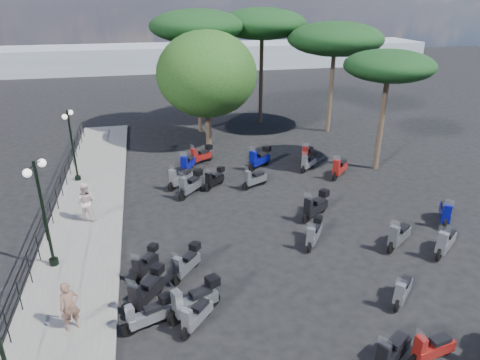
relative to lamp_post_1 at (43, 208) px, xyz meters
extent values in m
plane|color=black|center=(7.26, -0.33, -2.39)|extent=(120.00, 120.00, 0.00)
cube|color=#615F5D|center=(0.76, 2.67, -2.32)|extent=(3.00, 30.00, 0.15)
cylinder|color=black|center=(-0.54, -3.69, -1.69)|extent=(0.04, 0.04, 1.10)
cylinder|color=black|center=(-0.54, -2.32, -1.69)|extent=(0.04, 0.04, 1.10)
cylinder|color=black|center=(-0.54, -0.95, -1.69)|extent=(0.04, 0.04, 1.10)
cylinder|color=black|center=(-0.54, 0.42, -1.69)|extent=(0.04, 0.04, 1.10)
cylinder|color=black|center=(-0.54, 1.78, -1.69)|extent=(0.04, 0.04, 1.10)
cylinder|color=black|center=(-0.54, 3.15, -1.69)|extent=(0.04, 0.04, 1.10)
cylinder|color=black|center=(-0.54, 4.52, -1.69)|extent=(0.04, 0.04, 1.10)
cylinder|color=black|center=(-0.54, 5.89, -1.69)|extent=(0.04, 0.04, 1.10)
cylinder|color=black|center=(-0.54, 7.26, -1.69)|extent=(0.04, 0.04, 1.10)
cylinder|color=black|center=(-0.54, 8.63, -1.69)|extent=(0.04, 0.04, 1.10)
cylinder|color=black|center=(-0.54, 9.99, -1.69)|extent=(0.04, 0.04, 1.10)
cylinder|color=black|center=(-0.54, 11.36, -1.69)|extent=(0.04, 0.04, 1.10)
cylinder|color=black|center=(-0.54, 12.73, -1.69)|extent=(0.04, 0.04, 1.10)
cylinder|color=black|center=(-0.54, 14.10, -1.69)|extent=(0.04, 0.04, 1.10)
cylinder|color=black|center=(-0.54, 15.47, -1.69)|extent=(0.04, 0.04, 1.10)
cube|color=black|center=(-0.54, 2.47, -1.16)|extent=(0.04, 26.00, 0.04)
cube|color=black|center=(-0.54, 2.47, -1.69)|extent=(0.04, 26.00, 0.04)
cylinder|color=black|center=(0.00, 0.00, -2.13)|extent=(0.31, 0.31, 0.24)
cylinder|color=black|center=(0.00, 0.00, -0.28)|extent=(0.11, 0.11, 3.93)
cylinder|color=black|center=(0.00, 0.00, 1.54)|extent=(0.31, 0.85, 0.04)
sphere|color=white|center=(0.14, 0.42, 1.44)|extent=(0.28, 0.28, 0.28)
sphere|color=white|center=(-0.14, -0.42, 1.44)|extent=(0.28, 0.28, 0.28)
cylinder|color=black|center=(-0.07, 7.79, -2.13)|extent=(0.29, 0.29, 0.22)
cylinder|color=black|center=(-0.07, 7.79, -0.40)|extent=(0.10, 0.10, 3.68)
cylinder|color=black|center=(-0.07, 7.79, 1.30)|extent=(0.19, 0.82, 0.04)
sphere|color=white|center=(0.01, 8.20, 1.21)|extent=(0.26, 0.26, 0.26)
sphere|color=white|center=(-0.15, 7.38, 1.21)|extent=(0.26, 0.26, 0.26)
imported|color=brown|center=(1.07, -3.47, -1.48)|extent=(0.66, 0.55, 1.53)
imported|color=beige|center=(0.86, 3.20, -1.40)|extent=(0.98, 0.86, 1.69)
cylinder|color=black|center=(2.63, -3.97, -2.17)|extent=(0.45, 0.23, 0.45)
cylinder|color=black|center=(3.69, -3.61, -2.17)|extent=(0.45, 0.23, 0.45)
cube|color=#979BA1|center=(3.21, -3.77, -2.00)|extent=(1.25, 0.69, 0.32)
cube|color=black|center=(3.36, -3.72, -1.74)|extent=(0.62, 0.45, 0.13)
cube|color=#979BA1|center=(2.70, -3.95, -1.74)|extent=(0.28, 0.33, 0.65)
plane|color=white|center=(2.65, -3.96, -1.32)|extent=(0.18, 0.36, 0.35)
cube|color=black|center=(3.71, -3.60, -1.58)|extent=(0.40, 0.38, 0.24)
cylinder|color=black|center=(2.79, -3.28, -2.14)|extent=(0.38, 0.47, 0.51)
cylinder|color=black|center=(3.53, -2.25, -2.14)|extent=(0.38, 0.47, 0.51)
cube|color=black|center=(3.19, -2.72, -1.95)|extent=(1.10, 1.32, 0.36)
cube|color=black|center=(3.30, -2.58, -1.66)|extent=(0.63, 0.70, 0.15)
cube|color=black|center=(2.84, -3.21, -1.66)|extent=(0.39, 0.37, 0.74)
plane|color=white|center=(2.80, -3.26, -1.18)|extent=(0.37, 0.30, 0.39)
cube|color=black|center=(3.55, -2.23, -1.47)|extent=(0.48, 0.49, 0.27)
cylinder|color=black|center=(2.87, -1.60, -2.18)|extent=(0.31, 0.41, 0.43)
cylinder|color=black|center=(3.46, -0.70, -2.18)|extent=(0.31, 0.41, 0.43)
cube|color=black|center=(3.19, -1.11, -2.02)|extent=(0.89, 1.14, 0.30)
cube|color=black|center=(3.27, -0.99, -1.77)|extent=(0.52, 0.60, 0.13)
cube|color=black|center=(2.91, -1.54, -1.77)|extent=(0.33, 0.31, 0.63)
plane|color=white|center=(2.88, -1.59, -1.36)|extent=(0.32, 0.25, 0.33)
cube|color=black|center=(3.47, -0.69, -1.61)|extent=(0.41, 0.41, 0.23)
cylinder|color=black|center=(5.00, 4.47, -2.14)|extent=(0.43, 0.46, 0.52)
cylinder|color=black|center=(5.86, 5.44, -2.14)|extent=(0.43, 0.46, 0.52)
cube|color=#4B4F52|center=(5.47, 4.99, -1.94)|extent=(1.21, 1.29, 0.37)
cube|color=black|center=(5.59, 5.13, -1.64)|extent=(0.67, 0.70, 0.15)
cube|color=#4B4F52|center=(5.06, 4.54, -1.64)|extent=(0.40, 0.39, 0.76)
plane|color=white|center=(5.01, 4.49, -1.15)|extent=(0.36, 0.34, 0.40)
cube|color=black|center=(5.88, 5.45, -1.44)|extent=(0.50, 0.50, 0.28)
cylinder|color=black|center=(5.37, 7.39, -2.14)|extent=(0.32, 0.50, 0.51)
cylinder|color=black|center=(5.94, 8.53, -2.14)|extent=(0.32, 0.50, 0.51)
cube|color=#090C7C|center=(5.68, 8.01, -1.95)|extent=(0.94, 1.39, 0.36)
cube|color=black|center=(5.76, 8.17, -1.65)|extent=(0.57, 0.71, 0.15)
cube|color=#090C7C|center=(5.41, 7.47, -1.65)|extent=(0.39, 0.35, 0.74)
plane|color=white|center=(5.38, 7.41, -1.18)|extent=(0.40, 0.26, 0.39)
cylinder|color=black|center=(3.95, -3.82, -2.13)|extent=(0.52, 0.31, 0.52)
cylinder|color=black|center=(5.14, -3.28, -2.13)|extent=(0.52, 0.31, 0.52)
cube|color=#4B4F52|center=(4.59, -3.53, -1.94)|extent=(1.44, 0.92, 0.37)
cube|color=black|center=(4.76, -3.45, -1.63)|extent=(0.73, 0.57, 0.15)
cube|color=#4B4F52|center=(4.03, -3.78, -1.63)|extent=(0.35, 0.40, 0.76)
plane|color=white|center=(3.97, -3.81, -1.14)|extent=(0.25, 0.41, 0.40)
cube|color=black|center=(5.16, -3.27, -1.44)|extent=(0.48, 0.47, 0.28)
cylinder|color=black|center=(4.19, -4.46, -2.18)|extent=(0.36, 0.39, 0.44)
cylinder|color=black|center=(4.92, -3.65, -2.18)|extent=(0.36, 0.39, 0.44)
cube|color=gray|center=(4.59, -4.02, -2.01)|extent=(1.02, 1.09, 0.31)
cube|color=black|center=(4.69, -3.91, -1.76)|extent=(0.57, 0.59, 0.13)
cube|color=gray|center=(4.24, -4.41, -1.76)|extent=(0.34, 0.33, 0.64)
plane|color=white|center=(4.20, -4.45, -1.34)|extent=(0.31, 0.29, 0.34)
cylinder|color=black|center=(4.16, -1.93, -2.16)|extent=(0.37, 0.42, 0.46)
cylinder|color=black|center=(4.89, -1.03, -2.16)|extent=(0.37, 0.42, 0.46)
cube|color=#4B4F52|center=(4.56, -1.44, -1.99)|extent=(1.05, 1.17, 0.33)
cube|color=black|center=(4.66, -1.32, -1.72)|extent=(0.59, 0.63, 0.13)
cube|color=#4B4F52|center=(4.21, -1.87, -1.72)|extent=(0.36, 0.35, 0.67)
plane|color=white|center=(4.17, -1.91, -1.29)|extent=(0.33, 0.29, 0.36)
cube|color=black|center=(4.90, -1.02, -1.55)|extent=(0.45, 0.45, 0.25)
cylinder|color=black|center=(4.59, 5.62, -2.14)|extent=(0.47, 0.39, 0.51)
cylinder|color=black|center=(5.61, 6.39, -2.14)|extent=(0.47, 0.39, 0.51)
cube|color=gray|center=(5.14, 6.04, -1.95)|extent=(1.31, 1.11, 0.36)
cube|color=black|center=(5.29, 6.14, -1.65)|extent=(0.70, 0.64, 0.15)
cube|color=gray|center=(4.66, 5.67, -1.65)|extent=(0.38, 0.39, 0.74)
plane|color=white|center=(4.61, 5.64, -1.18)|extent=(0.31, 0.37, 0.39)
cylinder|color=black|center=(6.02, 8.80, -2.16)|extent=(0.45, 0.32, 0.47)
cylinder|color=black|center=(7.02, 9.39, -2.16)|extent=(0.45, 0.32, 0.47)
cube|color=maroon|center=(6.56, 9.12, -1.99)|extent=(1.26, 0.92, 0.33)
cube|color=black|center=(6.70, 9.20, -1.71)|extent=(0.65, 0.55, 0.14)
cube|color=maroon|center=(6.08, 8.84, -1.71)|extent=(0.33, 0.36, 0.68)
plane|color=white|center=(6.03, 8.81, -1.28)|extent=(0.25, 0.36, 0.36)
cube|color=black|center=(7.04, 9.40, -1.54)|extent=(0.44, 0.43, 0.25)
cylinder|color=black|center=(10.97, -6.59, -2.17)|extent=(0.45, 0.17, 0.44)
cube|color=maroon|center=(10.47, -6.68, -2.01)|extent=(1.24, 0.52, 0.31)
cube|color=black|center=(10.62, -6.65, -1.75)|extent=(0.59, 0.37, 0.13)
cube|color=maroon|center=(9.95, -6.77, -1.75)|extent=(0.25, 0.31, 0.65)
plane|color=white|center=(9.89, -6.78, -1.33)|extent=(0.13, 0.36, 0.34)
cylinder|color=black|center=(10.61, -4.73, -2.18)|extent=(0.38, 0.37, 0.44)
cylinder|color=black|center=(11.40, -3.98, -2.18)|extent=(0.38, 0.37, 0.44)
cube|color=#979BA1|center=(11.03, -4.33, -2.01)|extent=(1.07, 1.04, 0.31)
cube|color=black|center=(11.15, -4.22, -1.76)|extent=(0.58, 0.58, 0.13)
cube|color=#979BA1|center=(10.66, -4.68, -1.76)|extent=(0.33, 0.34, 0.64)
plane|color=white|center=(10.62, -4.72, -1.35)|extent=(0.29, 0.30, 0.34)
cylinder|color=black|center=(9.91, 1.13, -2.14)|extent=(0.48, 0.38, 0.52)
cylinder|color=black|center=(10.96, 1.87, -2.14)|extent=(0.48, 0.38, 0.52)
cube|color=black|center=(10.48, 1.53, -1.94)|extent=(1.35, 1.10, 0.37)
cube|color=black|center=(10.63, 1.63, -1.64)|extent=(0.71, 0.63, 0.15)
cube|color=black|center=(9.98, 1.18, -1.64)|extent=(0.38, 0.40, 0.75)
plane|color=white|center=(9.93, 1.14, -1.16)|extent=(0.30, 0.38, 0.40)
cube|color=black|center=(10.98, 1.88, -1.45)|extent=(0.50, 0.49, 0.28)
cylinder|color=black|center=(6.32, 5.21, -2.17)|extent=(0.38, 0.37, 0.44)
cylinder|color=black|center=(7.10, 5.98, -2.17)|extent=(0.38, 0.37, 0.44)
cube|color=black|center=(6.74, 5.63, -2.01)|extent=(1.07, 1.05, 0.31)
cube|color=black|center=(6.86, 5.74, -1.75)|extent=(0.58, 0.58, 0.13)
cube|color=black|center=(6.37, 5.27, -1.75)|extent=(0.34, 0.34, 0.64)
plane|color=white|center=(6.33, 5.23, -1.34)|extent=(0.29, 0.30, 0.34)
cube|color=black|center=(7.12, 6.00, -1.59)|extent=(0.43, 0.43, 0.24)
cylinder|color=black|center=(8.20, 4.92, -2.16)|extent=(0.46, 0.30, 0.46)
cylinder|color=black|center=(9.23, 5.45, -2.16)|extent=(0.46, 0.30, 0.46)
cube|color=#4B4F52|center=(8.75, 5.21, -1.99)|extent=(1.27, 0.87, 0.33)
cube|color=black|center=(8.90, 5.28, -1.72)|extent=(0.65, 0.52, 0.14)
cube|color=#4B4F52|center=(8.27, 4.96, -1.72)|extent=(0.32, 0.35, 0.68)
plane|color=white|center=(8.21, 4.93, -1.28)|extent=(0.24, 0.36, 0.36)
cylinder|color=black|center=(9.81, -6.27, -2.15)|extent=(0.46, 0.34, 0.48)
cube|color=black|center=(9.34, -6.56, -1.97)|extent=(1.29, 0.97, 0.34)
cube|color=black|center=(9.48, -6.47, -1.69)|extent=(0.67, 0.57, 0.14)
cube|color=black|center=(8.85, -6.85, -1.69)|extent=(0.35, 0.37, 0.70)
plane|color=white|center=(8.80, -6.89, -1.24)|extent=(0.27, 0.37, 0.37)
cylinder|color=black|center=(9.21, -1.04, -2.17)|extent=(0.34, 0.42, 0.45)
cylinder|color=black|center=(9.87, -0.13, -2.17)|extent=(0.34, 0.42, 0.45)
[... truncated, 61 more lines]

